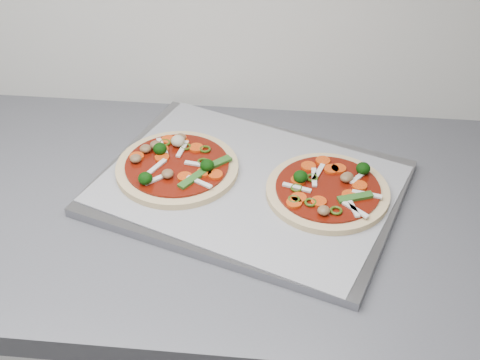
# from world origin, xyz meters

# --- Properties ---
(baking_tray) EXTENTS (0.57, 0.49, 0.02)m
(baking_tray) POSITION_xyz_m (-0.56, 1.34, 0.91)
(baking_tray) COLOR gray
(baking_tray) RESTS_ON countertop
(parchment) EXTENTS (0.56, 0.48, 0.00)m
(parchment) POSITION_xyz_m (-0.56, 1.34, 0.92)
(parchment) COLOR gray
(parchment) RESTS_ON baking_tray
(pizza_left) EXTENTS (0.29, 0.29, 0.04)m
(pizza_left) POSITION_xyz_m (-0.69, 1.36, 0.93)
(pizza_left) COLOR tan
(pizza_left) RESTS_ON parchment
(pizza_right) EXTENTS (0.26, 0.26, 0.03)m
(pizza_right) POSITION_xyz_m (-0.43, 1.32, 0.93)
(pizza_right) COLOR tan
(pizza_right) RESTS_ON parchment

